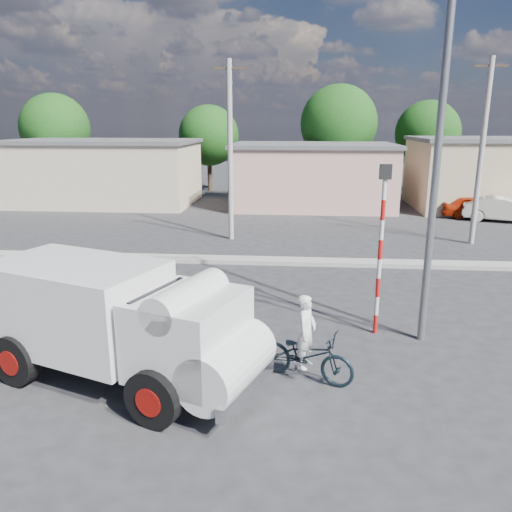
# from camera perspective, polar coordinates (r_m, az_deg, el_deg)

# --- Properties ---
(ground_plane) EXTENTS (120.00, 120.00, 0.00)m
(ground_plane) POSITION_cam_1_polar(r_m,az_deg,el_deg) (12.10, -0.97, -11.09)
(ground_plane) COLOR #2B2B2E
(ground_plane) RESTS_ON ground
(median) EXTENTS (40.00, 0.80, 0.16)m
(median) POSITION_cam_1_polar(r_m,az_deg,el_deg) (19.56, 1.41, -0.54)
(median) COLOR #99968E
(median) RESTS_ON ground
(truck) EXTENTS (6.37, 4.10, 2.48)m
(truck) POSITION_cam_1_polar(r_m,az_deg,el_deg) (10.71, -15.19, -7.18)
(truck) COLOR black
(truck) RESTS_ON ground
(bicycle) EXTENTS (2.26, 1.48, 1.12)m
(bicycle) POSITION_cam_1_polar(r_m,az_deg,el_deg) (10.81, 5.71, -11.20)
(bicycle) COLOR black
(bicycle) RESTS_ON ground
(cyclist) EXTENTS (0.57, 0.68, 1.60)m
(cyclist) POSITION_cam_1_polar(r_m,az_deg,el_deg) (10.71, 5.74, -10.05)
(cyclist) COLOR white
(cyclist) RESTS_ON ground
(car_cream) EXTENTS (4.34, 2.58, 1.35)m
(car_cream) POSITION_cam_1_polar(r_m,az_deg,el_deg) (30.88, 26.32, 4.80)
(car_cream) COLOR beige
(car_cream) RESTS_ON ground
(car_red) EXTENTS (3.80, 1.63, 1.28)m
(car_red) POSITION_cam_1_polar(r_m,az_deg,el_deg) (31.42, 23.73, 5.17)
(car_red) COLOR #B12409
(car_red) RESTS_ON ground
(traffic_pole) EXTENTS (0.28, 0.18, 4.36)m
(traffic_pole) POSITION_cam_1_polar(r_m,az_deg,el_deg) (12.77, 14.12, 2.22)
(traffic_pole) COLOR red
(traffic_pole) RESTS_ON ground
(streetlight) EXTENTS (2.34, 0.22, 9.00)m
(streetlight) POSITION_cam_1_polar(r_m,az_deg,el_deg) (12.38, 19.44, 12.52)
(streetlight) COLOR slate
(streetlight) RESTS_ON ground
(building_row) EXTENTS (37.80, 7.30, 4.44)m
(building_row) POSITION_cam_1_polar(r_m,az_deg,el_deg) (32.96, 4.89, 9.40)
(building_row) COLOR beige
(building_row) RESTS_ON ground
(tree_row) EXTENTS (34.13, 7.32, 8.10)m
(tree_row) POSITION_cam_1_polar(r_m,az_deg,el_deg) (39.57, -0.03, 14.29)
(tree_row) COLOR #38281E
(tree_row) RESTS_ON ground
(utility_poles) EXTENTS (35.40, 0.24, 8.00)m
(utility_poles) POSITION_cam_1_polar(r_m,az_deg,el_deg) (22.94, 10.41, 11.64)
(utility_poles) COLOR #99968E
(utility_poles) RESTS_ON ground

